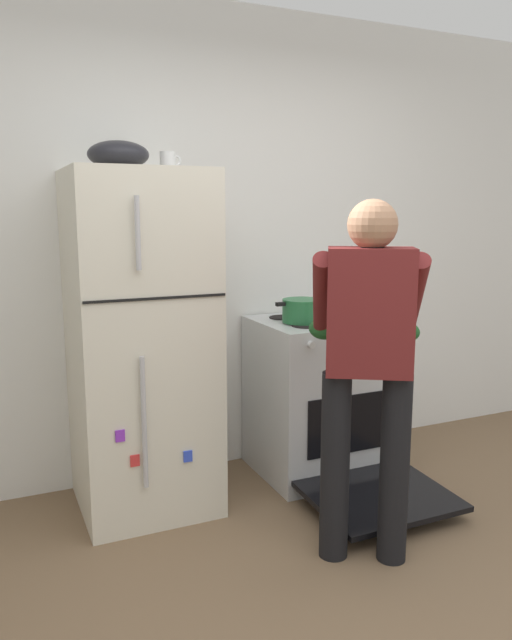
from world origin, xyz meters
name	(u,v)px	position (x,y,z in m)	size (l,w,h in m)	color
kitchen_wall_back	(207,245)	(0.00, 1.95, 1.35)	(6.00, 0.10, 2.70)	white
refrigerator	(141,344)	(-0.50, 1.57, 0.88)	(0.68, 0.72, 1.75)	silver
stove_range	(322,398)	(0.58, 1.55, 0.45)	(0.76, 1.23, 0.93)	silver
person_cook	(368,350)	(0.28, 0.68, 0.96)	(0.67, 0.72, 1.60)	black
red_pot	(302,311)	(0.42, 1.52, 0.99)	(0.33, 0.23, 0.13)	#236638
coffee_mug	(168,161)	(-0.32, 1.62, 1.80)	(0.11, 0.08, 0.10)	silver
pepper_mill	(348,295)	(0.88, 1.77, 1.02)	(0.05, 0.05, 0.19)	brown
mixing_bowl	(118,155)	(-0.58, 1.57, 1.82)	(0.30, 0.30, 0.13)	black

